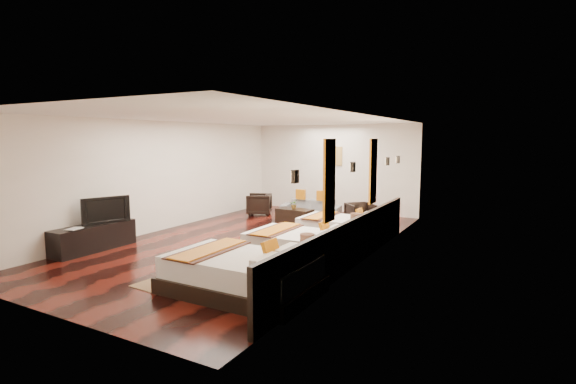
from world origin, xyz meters
The scene contains 30 objects.
floor centered at (0.00, 0.00, 0.00)m, with size 5.50×9.50×0.01m, color black.
ceiling centered at (0.00, 0.00, 2.80)m, with size 5.50×9.50×0.01m, color white.
back_wall centered at (0.00, 4.75, 1.40)m, with size 5.50×0.01×2.80m, color silver.
left_wall centered at (-2.75, 0.00, 1.40)m, with size 0.01×9.50×2.80m, color silver.
right_wall centered at (2.75, 0.00, 1.40)m, with size 0.01×9.50×2.80m, color silver.
headboard_panel centered at (2.71, -0.80, 0.45)m, with size 0.08×6.60×0.90m, color black.
bed_near centered at (1.70, -2.81, 0.30)m, with size 2.33×1.46×0.89m.
bed_mid centered at (1.70, -0.77, 0.28)m, with size 2.13×1.34×0.81m.
bed_far centered at (1.69, 1.30, 0.26)m, with size 1.98×1.24×0.75m.
nightstand_a centered at (2.44, -2.09, 0.30)m, with size 0.43×0.43×0.86m.
nightstand_b centered at (2.44, 0.15, 0.30)m, with size 0.43×0.43×0.84m.
jute_mat_near centered at (0.36, -2.90, 0.01)m, with size 0.75×1.20×0.01m, color olive.
jute_mat_mid centered at (0.47, -0.72, 0.01)m, with size 0.75×1.20×0.01m, color olive.
jute_mat_far centered at (0.42, 1.35, 0.01)m, with size 0.75×1.20×0.01m, color olive.
tv_console centered at (-2.50, -2.26, 0.28)m, with size 0.50×1.80×0.55m, color black.
tv centered at (-2.45, -2.00, 0.84)m, with size 1.00×0.13×0.58m, color black.
book centered at (-2.50, -2.80, 0.56)m, with size 0.23×0.30×0.03m, color black.
figurine centered at (-2.50, -1.54, 0.73)m, with size 0.35×0.35×0.36m, color brown.
sofa centered at (-0.17, 3.46, 0.26)m, with size 1.77×0.69×0.52m, color slate.
armchair_left centered at (-1.74, 3.00, 0.33)m, with size 0.71×0.73×0.66m, color black.
armchair_right centered at (1.60, 2.86, 0.32)m, with size 0.68×0.69×0.63m, color black.
coffee_table centered at (-0.17, 2.41, 0.20)m, with size 1.00×0.50×0.40m, color black.
table_plant centered at (-0.16, 2.37, 0.53)m, with size 0.24×0.20×0.26m, color #2F6421.
orange_panel_a centered at (2.73, -1.90, 1.70)m, with size 0.04×0.40×1.30m, color #D86014.
orange_panel_b centered at (2.73, 0.30, 1.70)m, with size 0.04×0.40×1.30m, color #D86014.
sconce_near centered at (2.70, -3.00, 1.85)m, with size 0.07×0.12×0.18m.
sconce_mid centered at (2.70, -0.80, 1.85)m, with size 0.07×0.12×0.18m.
sconce_far centered at (2.70, 1.40, 1.85)m, with size 0.07×0.12×0.18m.
sconce_lounge centered at (2.70, 2.30, 1.85)m, with size 0.07×0.12×0.18m.
gold_artwork centered at (0.00, 4.73, 1.80)m, with size 0.60×0.04×0.60m, color #AD873F.
Camera 1 is at (5.36, -7.99, 2.35)m, focal length 26.59 mm.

